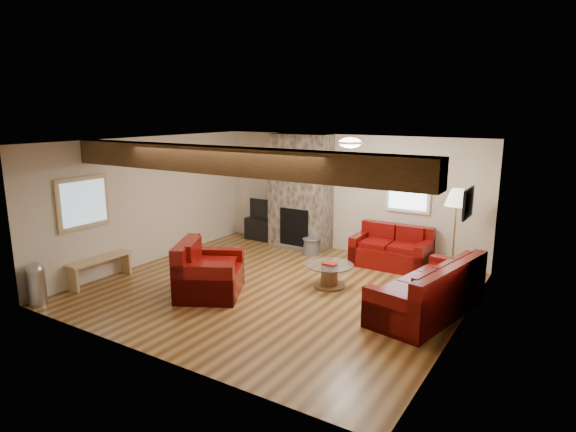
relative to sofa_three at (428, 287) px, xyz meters
name	(u,v)px	position (x,y,z in m)	size (l,w,h in m)	color
room	(276,218)	(-2.48, -0.36, 0.83)	(8.00, 8.00, 8.00)	#573517
oak_beam	(226,160)	(-2.48, -1.61, 1.89)	(6.00, 0.36, 0.38)	#33210F
chimney_breast	(300,193)	(-3.48, 2.14, 0.80)	(1.40, 0.67, 2.50)	#37312A
back_window	(408,185)	(-1.13, 2.35, 1.13)	(0.90, 0.08, 1.10)	silver
hatch_window	(83,203)	(-5.44, -1.86, 1.03)	(0.08, 1.00, 0.90)	tan
ceiling_dome	(350,144)	(-1.58, 0.54, 2.02)	(0.40, 0.40, 0.18)	white
artwork_back	(353,174)	(-2.33, 2.35, 1.28)	(0.42, 0.06, 0.52)	black
artwork_right	(467,203)	(0.48, -0.06, 1.33)	(0.06, 0.55, 0.42)	black
sofa_three	(428,287)	(0.00, 0.00, 0.00)	(2.15, 0.90, 0.83)	#4E0705
loveseat	(391,247)	(-1.25, 1.87, -0.02)	(1.47, 0.85, 0.78)	#4E0705
armchair_red	(210,268)	(-3.27, -1.14, 0.04)	(1.11, 0.98, 0.90)	#4E0705
coffee_table	(329,276)	(-1.75, 0.22, -0.21)	(0.83, 0.83, 0.43)	#4C3018
tv_cabinet	(267,230)	(-4.40, 2.17, -0.16)	(1.03, 0.41, 0.51)	black
television	(267,209)	(-4.40, 2.17, 0.33)	(0.82, 0.11, 0.47)	black
floor_lamp	(457,202)	(-0.05, 1.74, 1.00)	(0.42, 0.42, 1.66)	#AB8F47
pine_bench	(101,270)	(-5.31, -1.72, -0.19)	(0.28, 1.20, 0.45)	tan
pedal_bin	(36,284)	(-5.30, -2.91, -0.07)	(0.27, 0.27, 0.69)	#ADACB1
coal_bucket	(311,246)	(-2.96, 1.72, -0.24)	(0.38, 0.38, 0.35)	slate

